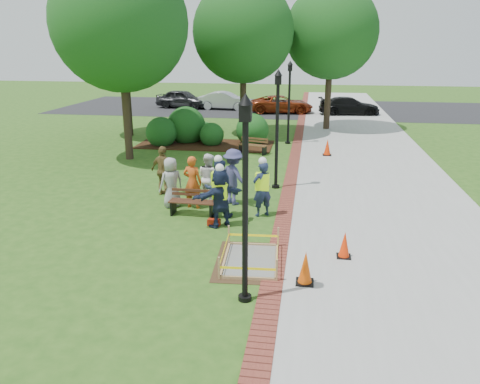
# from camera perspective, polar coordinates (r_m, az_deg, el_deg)

# --- Properties ---
(ground) EXTENTS (100.00, 100.00, 0.00)m
(ground) POSITION_cam_1_polar(r_m,az_deg,el_deg) (12.86, -3.03, -5.76)
(ground) COLOR #285116
(ground) RESTS_ON ground
(sidewalk) EXTENTS (6.00, 60.00, 0.02)m
(sidewalk) POSITION_cam_1_polar(r_m,az_deg,el_deg) (22.28, 15.09, 3.87)
(sidewalk) COLOR #9E9E99
(sidewalk) RESTS_ON ground
(brick_edging) EXTENTS (0.50, 60.00, 0.03)m
(brick_edging) POSITION_cam_1_polar(r_m,az_deg,el_deg) (22.14, 6.70, 4.30)
(brick_edging) COLOR maroon
(brick_edging) RESTS_ON ground
(mulch_bed) EXTENTS (7.00, 3.00, 0.05)m
(mulch_bed) POSITION_cam_1_polar(r_m,az_deg,el_deg) (24.69, -4.24, 5.79)
(mulch_bed) COLOR #381E0F
(mulch_bed) RESTS_ON ground
(parking_lot) EXTENTS (36.00, 12.00, 0.01)m
(parking_lot) POSITION_cam_1_polar(r_m,az_deg,el_deg) (38.95, 5.14, 10.15)
(parking_lot) COLOR black
(parking_lot) RESTS_ON ground
(wet_concrete_pad) EXTENTS (1.83, 2.40, 0.55)m
(wet_concrete_pad) POSITION_cam_1_polar(r_m,az_deg,el_deg) (11.49, 1.31, -7.45)
(wet_concrete_pad) COLOR #47331E
(wet_concrete_pad) RESTS_ON ground
(bench_near) EXTENTS (1.46, 0.54, 0.78)m
(bench_near) POSITION_cam_1_polar(r_m,az_deg,el_deg) (14.58, -5.80, -1.88)
(bench_near) COLOR #4F2E1B
(bench_near) RESTS_ON ground
(bench_far) EXTENTS (1.46, 0.83, 0.75)m
(bench_far) POSITION_cam_1_polar(r_m,az_deg,el_deg) (22.61, 1.58, 5.29)
(bench_far) COLOR brown
(bench_far) RESTS_ON ground
(cone_front) EXTENTS (0.40, 0.40, 0.78)m
(cone_front) POSITION_cam_1_polar(r_m,az_deg,el_deg) (10.55, 7.97, -9.21)
(cone_front) COLOR black
(cone_front) RESTS_ON ground
(cone_back) EXTENTS (0.35, 0.35, 0.69)m
(cone_back) POSITION_cam_1_polar(r_m,az_deg,el_deg) (11.95, 12.61, -6.36)
(cone_back) COLOR black
(cone_back) RESTS_ON ground
(cone_far) EXTENTS (0.40, 0.40, 0.79)m
(cone_far) POSITION_cam_1_polar(r_m,az_deg,el_deg) (22.56, 10.60, 5.33)
(cone_far) COLOR black
(cone_far) RESTS_ON ground
(toolbox) EXTENTS (0.39, 0.24, 0.18)m
(toolbox) POSITION_cam_1_polar(r_m,az_deg,el_deg) (13.77, -3.20, -3.71)
(toolbox) COLOR maroon
(toolbox) RESTS_ON ground
(lamp_near) EXTENTS (0.28, 0.28, 4.26)m
(lamp_near) POSITION_cam_1_polar(r_m,az_deg,el_deg) (9.02, 0.65, 0.67)
(lamp_near) COLOR black
(lamp_near) RESTS_ON ground
(lamp_mid) EXTENTS (0.28, 0.28, 4.26)m
(lamp_mid) POSITION_cam_1_polar(r_m,az_deg,el_deg) (16.79, 4.56, 8.64)
(lamp_mid) COLOR black
(lamp_mid) RESTS_ON ground
(lamp_far) EXTENTS (0.28, 0.28, 4.26)m
(lamp_far) POSITION_cam_1_polar(r_m,az_deg,el_deg) (24.70, 6.02, 11.53)
(lamp_far) COLOR black
(lamp_far) RESTS_ON ground
(tree_left) EXTENTS (5.80, 5.80, 8.81)m
(tree_left) POSITION_cam_1_polar(r_m,az_deg,el_deg) (21.65, -14.44, 19.30)
(tree_left) COLOR #3D2D1E
(tree_left) RESTS_ON ground
(tree_back) EXTENTS (5.50, 5.50, 8.43)m
(tree_back) POSITION_cam_1_polar(r_m,az_deg,el_deg) (26.84, 0.40, 18.92)
(tree_back) COLOR #3D2D1E
(tree_back) RESTS_ON ground
(tree_right) EXTENTS (5.46, 5.46, 8.45)m
(tree_right) POSITION_cam_1_polar(r_m,az_deg,el_deg) (29.37, 11.09, 18.59)
(tree_right) COLOR #3D2D1E
(tree_right) RESTS_ON ground
(tree_far) EXTENTS (5.69, 5.69, 8.59)m
(tree_far) POSITION_cam_1_polar(r_m,az_deg,el_deg) (27.42, -14.06, 18.55)
(tree_far) COLOR #3D2D1E
(tree_far) RESTS_ON ground
(shrub_a) EXTENTS (1.60, 1.60, 1.60)m
(shrub_a) POSITION_cam_1_polar(r_m,az_deg,el_deg) (24.85, -9.49, 5.62)
(shrub_a) COLOR #164F1A
(shrub_a) RESTS_ON ground
(shrub_b) EXTENTS (2.05, 2.05, 2.05)m
(shrub_b) POSITION_cam_1_polar(r_m,az_deg,el_deg) (25.56, -6.50, 6.09)
(shrub_b) COLOR #164F1A
(shrub_b) RESTS_ON ground
(shrub_c) EXTENTS (1.27, 1.27, 1.27)m
(shrub_c) POSITION_cam_1_polar(r_m,az_deg,el_deg) (24.63, -3.44, 5.73)
(shrub_c) COLOR #164F1A
(shrub_c) RESTS_ON ground
(shrub_d) EXTENTS (1.73, 1.73, 1.73)m
(shrub_d) POSITION_cam_1_polar(r_m,az_deg,el_deg) (24.96, 1.50, 5.92)
(shrub_d) COLOR #164F1A
(shrub_d) RESTS_ON ground
(shrub_e) EXTENTS (1.07, 1.07, 1.07)m
(shrub_e) POSITION_cam_1_polar(r_m,az_deg,el_deg) (26.09, -4.30, 6.39)
(shrub_e) COLOR #164F1A
(shrub_e) RESTS_ON ground
(casual_person_a) EXTENTS (0.62, 0.60, 1.64)m
(casual_person_a) POSITION_cam_1_polar(r_m,az_deg,el_deg) (15.25, -8.38, 1.16)
(casual_person_a) COLOR gray
(casual_person_a) RESTS_ON ground
(casual_person_b) EXTENTS (0.60, 0.44, 1.71)m
(casual_person_b) POSITION_cam_1_polar(r_m,az_deg,el_deg) (15.05, -5.81, 1.19)
(casual_person_b) COLOR #CB4F17
(casual_person_b) RESTS_ON ground
(casual_person_c) EXTENTS (0.62, 0.59, 1.64)m
(casual_person_c) POSITION_cam_1_polar(r_m,az_deg,el_deg) (15.65, -3.85, 1.75)
(casual_person_c) COLOR white
(casual_person_c) RESTS_ON ground
(casual_person_d) EXTENTS (0.65, 0.53, 1.74)m
(casual_person_d) POSITION_cam_1_polar(r_m,az_deg,el_deg) (16.46, -9.30, 2.54)
(casual_person_d) COLOR brown
(casual_person_d) RESTS_ON ground
(casual_person_e) EXTENTS (0.70, 0.66, 1.85)m
(casual_person_e) POSITION_cam_1_polar(r_m,az_deg,el_deg) (15.31, -0.79, 1.85)
(casual_person_e) COLOR #3A3A66
(casual_person_e) RESTS_ON ground
(hivis_worker_a) EXTENTS (0.65, 0.62, 1.88)m
(hivis_worker_a) POSITION_cam_1_polar(r_m,az_deg,el_deg) (13.44, -2.45, -0.45)
(hivis_worker_a) COLOR #192B41
(hivis_worker_a) RESTS_ON ground
(hivis_worker_b) EXTENTS (0.65, 0.60, 1.87)m
(hivis_worker_b) POSITION_cam_1_polar(r_m,az_deg,el_deg) (14.26, 2.72, 0.61)
(hivis_worker_b) COLOR #1B2348
(hivis_worker_b) RESTS_ON ground
(hivis_worker_c) EXTENTS (0.64, 0.48, 1.94)m
(hivis_worker_c) POSITION_cam_1_polar(r_m,az_deg,el_deg) (14.18, -2.63, 0.65)
(hivis_worker_c) COLOR #1A1E44
(hivis_worker_c) RESTS_ON ground
(parked_car_a) EXTENTS (2.78, 5.16, 1.60)m
(parked_car_a) POSITION_cam_1_polar(r_m,az_deg,el_deg) (39.17, -6.95, 10.13)
(parked_car_a) COLOR black
(parked_car_a) RESTS_ON ground
(parked_car_b) EXTENTS (2.38, 4.78, 1.51)m
(parked_car_b) POSITION_cam_1_polar(r_m,az_deg,el_deg) (38.03, -1.79, 10.03)
(parked_car_b) COLOR #B4B5BA
(parked_car_b) RESTS_ON ground
(parked_car_c) EXTENTS (2.45, 4.58, 1.43)m
(parked_car_c) POSITION_cam_1_polar(r_m,az_deg,el_deg) (36.26, 5.06, 9.58)
(parked_car_c) COLOR maroon
(parked_car_c) RESTS_ON ground
(parked_car_d) EXTENTS (2.37, 4.49, 1.40)m
(parked_car_d) POSITION_cam_1_polar(r_m,az_deg,el_deg) (36.15, 13.09, 9.17)
(parked_car_d) COLOR black
(parked_car_d) RESTS_ON ground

